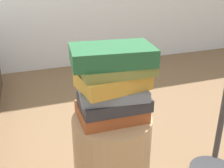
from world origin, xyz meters
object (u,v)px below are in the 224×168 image
Objects in this scene: book_rust at (112,111)px; book_forest at (112,55)px; book_olive at (115,67)px; book_slate at (112,91)px; book_ochre at (113,80)px; book_charcoal at (114,102)px; side_table at (112,167)px.

book_forest is (-0.01, -0.01, 0.23)m from book_rust.
book_olive is at bearing -51.04° from book_rust.
book_slate is (-0.01, -0.01, 0.09)m from book_rust.
book_ochre reaches higher than book_rust.
book_slate is 0.14m from book_forest.
book_olive is (0.01, 0.01, 0.14)m from book_charcoal.
book_rust is at bearing 68.56° from book_slate.
book_slate is at bearing -162.97° from book_olive.
book_charcoal is 1.04× the size of book_slate.
book_rust is 0.24m from book_forest.
book_forest is at bearing -26.93° from book_slate.
book_charcoal is at bearing -23.92° from book_forest.
book_rust is (0.00, 0.01, 0.27)m from side_table.
book_charcoal is 0.99× the size of book_olive.
book_ochre is 0.10m from book_forest.
book_rust is at bearing 69.59° from book_ochre.
book_ochre is at bearing -137.27° from book_olive.
book_ochre is (-0.00, -0.00, 0.09)m from book_charcoal.
book_olive is (0.01, 0.00, 0.09)m from book_slate.
side_table is 1.95× the size of book_slate.
book_forest is at bearing -94.43° from side_table.
book_forest is (-0.00, -0.00, 0.50)m from side_table.
book_charcoal is 0.09m from book_ochre.
book_forest reaches higher than book_rust.
book_slate is 0.95× the size of book_olive.
book_forest is (-0.01, 0.00, 0.19)m from book_charcoal.
book_slate is (-0.01, 0.00, 0.04)m from book_charcoal.
book_forest is (-0.01, -0.01, 0.05)m from book_olive.
book_ochre is at bearing -101.17° from book_rust.
book_slate is at bearing -117.82° from book_rust.
side_table is 1.89× the size of book_rust.
book_forest is at bearing 96.10° from book_ochre.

